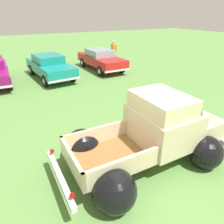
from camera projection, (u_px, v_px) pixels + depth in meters
ground_plane at (140, 162)px, 5.76m from camera, size 80.00×80.00×0.00m
vintage_pickup_truck at (154, 136)px, 5.60m from camera, size 4.63×2.81×1.96m
show_car_1 at (50, 66)px, 12.81m from camera, size 2.24×4.76×1.43m
show_car_2 at (101, 59)px, 14.74m from camera, size 1.91×4.69×1.43m
spectator_0 at (114, 51)px, 16.42m from camera, size 0.47×0.50×1.79m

